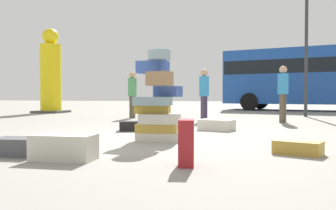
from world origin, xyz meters
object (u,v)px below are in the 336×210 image
Objects in this scene: person_bearded_onlooker at (204,90)px; suitcase_black_left_side at (137,126)px; suitcase_charcoal_foreground_far at (18,147)px; person_tourist_with_camera at (132,91)px; suitcase_cream_upright_blue at (64,147)px; suitcase_tan_right_side at (298,148)px; suitcase_maroon_behind_tower at (186,143)px; parked_bus at (307,75)px; suitcase_tower at (158,105)px; person_passerby_in_red at (283,89)px; suitcase_cream_white_trunk at (217,125)px; yellow_dummy_statue at (51,75)px.

suitcase_black_left_side is at bearing -1.29° from person_bearded_onlooker.
person_tourist_with_camera reaches higher than suitcase_charcoal_foreground_far.
suitcase_tan_right_side is at bearing 18.99° from suitcase_cream_upright_blue.
suitcase_cream_upright_blue is at bearing -108.33° from suitcase_black_left_side.
suitcase_charcoal_foreground_far is at bearing 167.20° from suitcase_maroon_behind_tower.
person_bearded_onlooker is 0.18× the size of parked_bus.
suitcase_tower is at bearing 178.39° from suitcase_tan_right_side.
suitcase_charcoal_foreground_far is 7.70m from person_passerby_in_red.
suitcase_black_left_side is at bearing -144.81° from suitcase_cream_white_trunk.
suitcase_charcoal_foreground_far is 0.39× the size of person_tourist_with_camera.
suitcase_charcoal_foreground_far is (-0.44, -3.43, 0.01)m from suitcase_black_left_side.
yellow_dummy_statue is at bearing -99.32° from person_bearded_onlooker.
yellow_dummy_statue is 0.44× the size of parked_bus.
person_passerby_in_red is at bearing 109.66° from suitcase_tan_right_side.
person_passerby_in_red is (1.59, 2.70, 0.85)m from suitcase_cream_white_trunk.
suitcase_tower is 4.86m from person_bearded_onlooker.
suitcase_cream_white_trunk is at bearing -0.36° from person_tourist_with_camera.
suitcase_maroon_behind_tower is at bearing -71.26° from suitcase_cream_white_trunk.
suitcase_tan_right_side is 14.64m from parked_bus.
suitcase_maroon_behind_tower reaches higher than suitcase_cream_white_trunk.
yellow_dummy_statue is (-7.39, 8.24, 1.06)m from suitcase_tower.
suitcase_cream_white_trunk is 3.25m from person_passerby_in_red.
person_bearded_onlooker is at bearing 30.47° from person_tourist_with_camera.
suitcase_tan_right_side is 0.78× the size of suitcase_cream_white_trunk.
suitcase_black_left_side is 1.52× the size of suitcase_maroon_behind_tower.
suitcase_cream_white_trunk is 4.92m from person_tourist_with_camera.
person_passerby_in_red reaches higher than suitcase_black_left_side.
suitcase_maroon_behind_tower is (1.51, 0.02, 0.10)m from suitcase_cream_upright_blue.
person_bearded_onlooker reaches higher than suitcase_black_left_side.
parked_bus is at bearing 169.94° from person_bearded_onlooker.
yellow_dummy_statue is (-6.49, 6.74, 1.58)m from suitcase_black_left_side.
person_passerby_in_red is at bearing 63.40° from suitcase_cream_upright_blue.
parked_bus is (3.34, 11.41, 1.71)m from suitcase_cream_white_trunk.
suitcase_maroon_behind_tower is 0.06× the size of parked_bus.
suitcase_cream_white_trunk is at bearing -4.95° from suitcase_black_left_side.
person_bearded_onlooker is at bearing 81.35° from suitcase_cream_upright_blue.
suitcase_maroon_behind_tower is 7.00m from person_passerby_in_red.
person_passerby_in_red is (0.17, 5.69, 0.88)m from suitcase_tan_right_side.
person_bearded_onlooker is at bearing -102.08° from parked_bus.
suitcase_black_left_side is 0.09× the size of parked_bus.
person_tourist_with_camera is at bearing -76.68° from person_passerby_in_red.
person_tourist_with_camera is (-2.61, 0.75, 0.01)m from person_bearded_onlooker.
person_bearded_onlooker reaches higher than suitcase_cream_upright_blue.
suitcase_charcoal_foreground_far is 0.16× the size of yellow_dummy_statue.
suitcase_cream_white_trunk is (0.79, 2.06, -0.50)m from suitcase_tower.
person_bearded_onlooker reaches higher than suitcase_tower.
suitcase_maroon_behind_tower reaches higher than suitcase_cream_upright_blue.
person_tourist_with_camera is 10.34m from parked_bus.
suitcase_tan_right_side is at bearing -47.69° from suitcase_cream_white_trunk.
suitcase_tower is 6.15m from person_tourist_with_camera.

